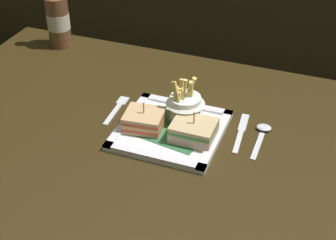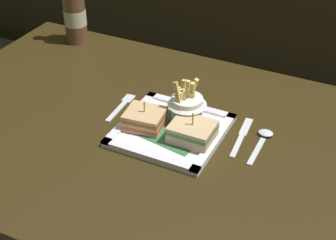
# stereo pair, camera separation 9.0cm
# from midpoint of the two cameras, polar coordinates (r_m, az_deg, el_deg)

# --- Properties ---
(dining_table) EXTENTS (1.28, 0.80, 0.76)m
(dining_table) POSITION_cam_midpoint_polar(r_m,az_deg,el_deg) (1.26, -2.36, -7.07)
(dining_table) COLOR #30230E
(dining_table) RESTS_ON ground_plane
(square_plate) EXTENTS (0.24, 0.24, 0.02)m
(square_plate) POSITION_cam_midpoint_polar(r_m,az_deg,el_deg) (1.17, -1.88, -1.24)
(square_plate) COLOR white
(square_plate) RESTS_ON dining_table
(sandwich_half_left) EXTENTS (0.10, 0.09, 0.07)m
(sandwich_half_left) POSITION_cam_midpoint_polar(r_m,az_deg,el_deg) (1.17, -4.91, -0.07)
(sandwich_half_left) COLOR tan
(sandwich_half_left) RESTS_ON square_plate
(sandwich_half_right) EXTENTS (0.10, 0.08, 0.07)m
(sandwich_half_right) POSITION_cam_midpoint_polar(r_m,az_deg,el_deg) (1.13, 0.65, -1.28)
(sandwich_half_right) COLOR tan
(sandwich_half_right) RESTS_ON square_plate
(fries_cup) EXTENTS (0.09, 0.09, 0.11)m
(fries_cup) POSITION_cam_midpoint_polar(r_m,az_deg,el_deg) (1.17, -0.24, 1.81)
(fries_cup) COLOR white
(fries_cup) RESTS_ON square_plate
(beer_bottle) EXTENTS (0.07, 0.07, 0.26)m
(beer_bottle) POSITION_cam_midpoint_polar(r_m,az_deg,el_deg) (1.57, -14.00, 11.28)
(beer_bottle) COLOR brown
(beer_bottle) RESTS_ON dining_table
(fork) EXTENTS (0.03, 0.13, 0.00)m
(fork) POSITION_cam_midpoint_polar(r_m,az_deg,el_deg) (1.27, -7.81, 1.26)
(fork) COLOR silver
(fork) RESTS_ON dining_table
(knife) EXTENTS (0.03, 0.16, 0.00)m
(knife) POSITION_cam_midpoint_polar(r_m,az_deg,el_deg) (1.18, 6.12, -1.31)
(knife) COLOR silver
(knife) RESTS_ON dining_table
(spoon) EXTENTS (0.04, 0.13, 0.01)m
(spoon) POSITION_cam_midpoint_polar(r_m,az_deg,el_deg) (1.18, 8.47, -1.46)
(spoon) COLOR silver
(spoon) RESTS_ON dining_table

